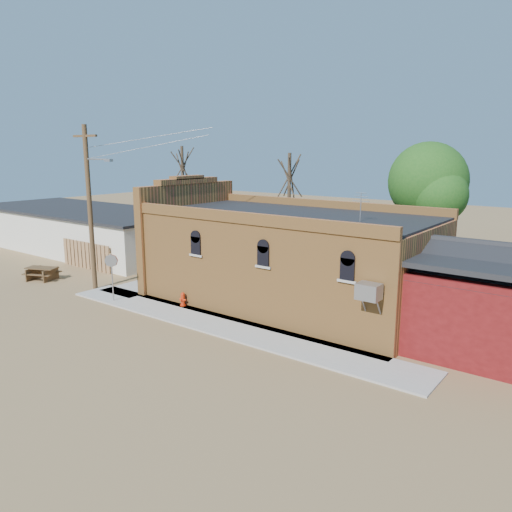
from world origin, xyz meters
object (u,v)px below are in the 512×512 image
Objects in this scene: utility_pole at (90,204)px; stop_sign at (111,265)px; brick_bar at (283,258)px; trash_barrel at (176,276)px; picnic_table at (42,272)px; fire_hydrant at (183,299)px.

utility_pole reaches higher than stop_sign.
trash_barrel is (-6.94, -0.83, -1.84)m from brick_bar.
utility_pole is at bearing -129.36° from trash_barrel.
brick_bar is 15.08m from picnic_table.
fire_hydrant is 4.51m from trash_barrel.
trash_barrel reaches higher than fire_hydrant.
stop_sign is at bearing -25.00° from picnic_table.
brick_bar is at bearing 24.98° from fire_hydrant.
trash_barrel is (-3.47, 2.87, 0.08)m from fire_hydrant.
fire_hydrant is (6.32, 0.60, -4.35)m from utility_pole.
stop_sign reaches higher than picnic_table.
brick_bar is at bearing -3.61° from picnic_table.
trash_barrel is (0.01, 4.41, -1.45)m from stop_sign.
trash_barrel is 8.29m from picnic_table.
utility_pole is at bearing 143.85° from stop_sign.
stop_sign is (-6.96, -5.23, -0.39)m from brick_bar.
brick_bar reaches higher than fire_hydrant.
brick_bar reaches higher than picnic_table.
trash_barrel is 0.37× the size of picnic_table.
brick_bar reaches higher than trash_barrel.
utility_pole reaches higher than fire_hydrant.
utility_pole is at bearing -156.31° from brick_bar.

